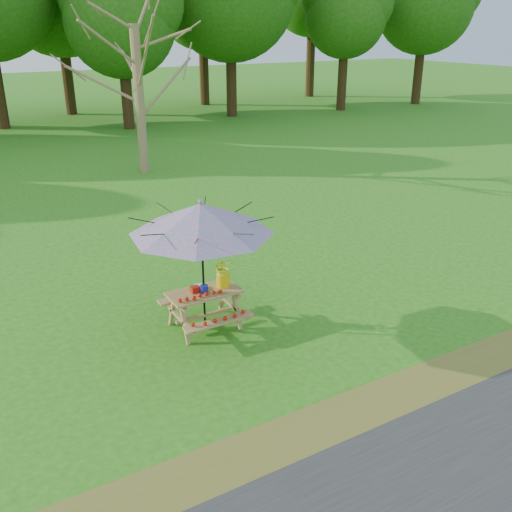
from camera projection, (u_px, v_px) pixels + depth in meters
ground at (215, 340)px, 9.34m from camera, size 120.00×120.00×0.00m
drygrass_strip at (316, 440)px, 7.10m from camera, size 120.00×1.20×0.01m
picnic_table at (205, 310)px, 9.64m from camera, size 1.20×1.32×0.67m
patio_umbrella at (201, 219)px, 9.03m from camera, size 2.88×2.88×2.27m
produce_bins at (200, 288)px, 9.49m from camera, size 0.26×0.32×0.13m
tomatoes_row at (200, 296)px, 9.28m from camera, size 0.77×0.13×0.07m
flower_bucket at (223, 271)px, 9.59m from camera, size 0.35×0.31×0.52m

